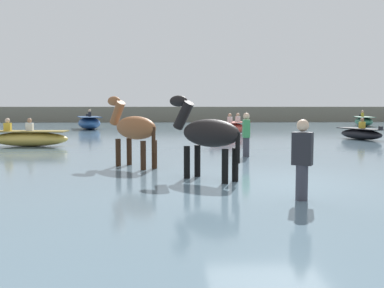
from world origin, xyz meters
name	(u,v)px	position (x,y,z in m)	size (l,w,h in m)	color
ground_plane	(270,196)	(0.00, 0.00, 0.00)	(120.00, 120.00, 0.00)	#756B56
water_surface	(220,146)	(0.00, 10.00, 0.15)	(90.00, 90.00, 0.29)	slate
horse_lead_chestnut	(134,130)	(-2.98, 2.44, 1.24)	(1.55, 1.65, 2.10)	brown
horse_trailing_black	(208,135)	(-1.26, 0.35, 1.23)	(1.62, 1.55, 2.08)	black
boat_far_inshore	(228,129)	(0.86, 14.63, 0.64)	(2.98, 3.70, 1.16)	#BC382D
boat_distant_east	(29,138)	(-7.49, 8.64, 0.60)	(2.98, 1.11, 1.07)	gold
boat_mid_outer	(89,123)	(-7.53, 21.71, 0.70)	(2.32, 4.01, 1.30)	#28518E
boat_distant_west	(361,134)	(6.68, 11.68, 0.56)	(1.65, 2.65, 0.99)	black
boat_far_offshore	(364,121)	(12.52, 25.47, 0.65)	(2.13, 4.08, 1.18)	#337556
person_wading_close	(246,138)	(0.25, 4.71, 0.87)	(0.21, 0.32, 1.63)	#383842
person_onlooker_right	(302,166)	(0.13, -1.88, 0.87)	(0.38, 0.33, 1.63)	#383842
far_shoreline	(193,116)	(0.00, 35.67, 0.86)	(80.00, 2.40, 1.72)	#706B5B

